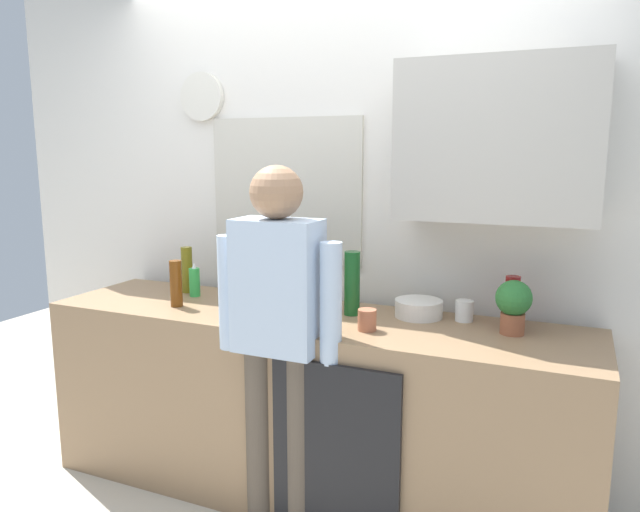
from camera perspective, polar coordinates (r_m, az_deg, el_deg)
The scene contains 16 objects.
kitchen_counter at distance 2.94m, azimuth -1.14°, elevation -14.18°, with size 2.59×0.64×0.90m, color #937251.
dishwasher_panel at distance 2.59m, azimuth 1.42°, elevation -18.84°, with size 0.56×0.02×0.81m, color black.
back_wall_assembly at distance 3.02m, azimuth 3.76°, elevation 4.46°, with size 4.19×0.42×2.60m.
coffee_maker at distance 2.80m, azimuth -5.65°, elevation -2.56°, with size 0.20×0.20×0.33m.
bottle_olive_oil at distance 3.28m, azimuth -12.67°, elevation -1.30°, with size 0.06×0.06×0.25m, color olive.
bottle_dark_sauce at distance 3.04m, azimuth -8.62°, elevation -2.72°, with size 0.06×0.06×0.18m, color black.
bottle_red_vinegar at distance 2.74m, azimuth 17.98°, elevation -4.11°, with size 0.06×0.06×0.22m, color maroon.
bottle_green_wine at distance 2.76m, azimuth 3.10°, elevation -2.64°, with size 0.07×0.07×0.30m, color #195923.
bottle_amber_beer at distance 3.00m, azimuth -13.69°, elevation -2.59°, with size 0.06×0.06×0.23m, color brown.
cup_yellow_cup at distance 2.94m, azimuth -1.30°, elevation -4.02°, with size 0.07×0.07×0.09m, color yellow.
cup_terracotta_mug at distance 2.55m, azimuth 4.56°, elevation -6.15°, with size 0.08×0.08×0.09m, color #B26647.
cup_white_mug at distance 2.76m, azimuth 13.71°, elevation -5.14°, with size 0.08×0.08×0.10m, color white.
mixing_bowl at distance 2.79m, azimuth 9.48°, elevation -5.00°, with size 0.22×0.22×0.08m, color white.
potted_plant at distance 2.60m, azimuth 18.12°, elevation -4.35°, with size 0.15×0.15×0.23m.
dish_soap at distance 3.19m, azimuth -11.98°, elevation -2.44°, with size 0.06×0.06×0.18m.
person_at_sink at distance 2.51m, azimuth -4.06°, elevation -6.29°, with size 0.57×0.22×1.60m.
Camera 1 is at (1.12, -2.13, 1.65)m, focal length 33.26 mm.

